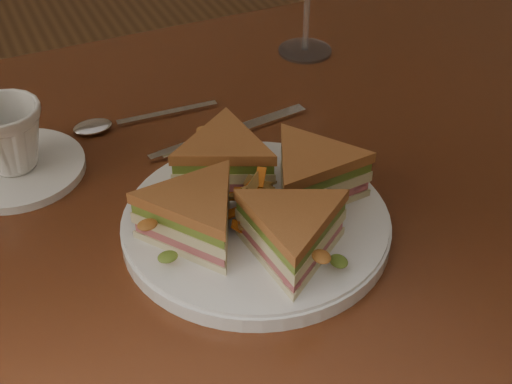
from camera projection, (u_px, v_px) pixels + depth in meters
table at (261, 236)px, 0.87m from camera, size 1.20×0.80×0.75m
plate at (256, 225)px, 0.72m from camera, size 0.27×0.27×0.02m
sandwich_wedges at (256, 196)px, 0.70m from camera, size 0.26×0.26×0.06m
crisps_mound at (256, 199)px, 0.70m from camera, size 0.09×0.09×0.05m
spoon at (111, 124)px, 0.88m from camera, size 0.18×0.03×0.01m
knife at (225, 135)px, 0.86m from camera, size 0.21×0.04×0.00m
saucer at (16, 169)px, 0.80m from camera, size 0.15×0.15×0.01m
coffee_cup at (8, 137)px, 0.77m from camera, size 0.10×0.10×0.08m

